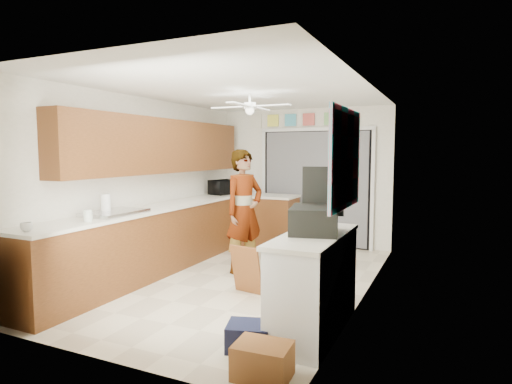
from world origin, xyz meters
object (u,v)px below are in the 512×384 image
(cardboard_box, at_px, (263,361))
(microwave, at_px, (223,187))
(navy_crate, at_px, (249,336))
(dog, at_px, (287,244))
(man, at_px, (244,211))
(paper_towel_roll, at_px, (106,204))
(suitcase, at_px, (314,220))
(cup, at_px, (26,227))

(cardboard_box, bearing_deg, microwave, 122.62)
(navy_crate, bearing_deg, microwave, 121.96)
(microwave, bearing_deg, cardboard_box, -131.51)
(microwave, xyz_separation_m, cardboard_box, (2.52, -3.94, -0.94))
(dog, bearing_deg, man, -95.06)
(paper_towel_roll, xyz_separation_m, navy_crate, (2.35, -0.78, -0.95))
(microwave, bearing_deg, suitcase, -122.04)
(microwave, bearing_deg, cup, -163.74)
(suitcase, bearing_deg, microwave, 118.88)
(cup, xyz_separation_m, paper_towel_roll, (-0.15, 1.21, 0.08))
(suitcase, height_order, man, man)
(suitcase, distance_m, navy_crate, 1.23)
(microwave, height_order, dog, microwave)
(dog, bearing_deg, cup, -101.79)
(microwave, distance_m, cardboard_box, 4.77)
(paper_towel_roll, bearing_deg, navy_crate, -18.32)
(paper_towel_roll, relative_size, navy_crate, 0.68)
(navy_crate, bearing_deg, paper_towel_roll, 161.68)
(cup, bearing_deg, suitcase, 23.61)
(microwave, xyz_separation_m, suitcase, (2.59, -2.87, -0.01))
(cup, xyz_separation_m, suitcase, (2.56, 1.12, 0.08))
(microwave, height_order, cup, microwave)
(cup, bearing_deg, navy_crate, 11.22)
(cup, xyz_separation_m, cardboard_box, (2.49, 0.05, -0.85))
(microwave, xyz_separation_m, dog, (1.37, -0.31, -0.86))
(microwave, relative_size, navy_crate, 1.30)
(microwave, relative_size, paper_towel_roll, 1.90)
(navy_crate, relative_size, dog, 0.69)
(cardboard_box, distance_m, dog, 3.81)
(suitcase, bearing_deg, dog, 102.38)
(navy_crate, bearing_deg, cup, -168.78)
(microwave, bearing_deg, man, -125.57)
(paper_towel_roll, height_order, navy_crate, paper_towel_roll)
(cup, xyz_separation_m, dog, (1.34, 3.68, -0.77))
(paper_towel_roll, bearing_deg, man, 48.17)
(microwave, height_order, paper_towel_roll, microwave)
(paper_towel_roll, xyz_separation_m, suitcase, (2.72, -0.09, -0.00))
(paper_towel_roll, xyz_separation_m, cardboard_box, (2.65, -1.16, -0.93))
(cardboard_box, distance_m, navy_crate, 0.49)
(cardboard_box, height_order, man, man)
(navy_crate, height_order, dog, dog)
(microwave, distance_m, navy_crate, 4.30)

